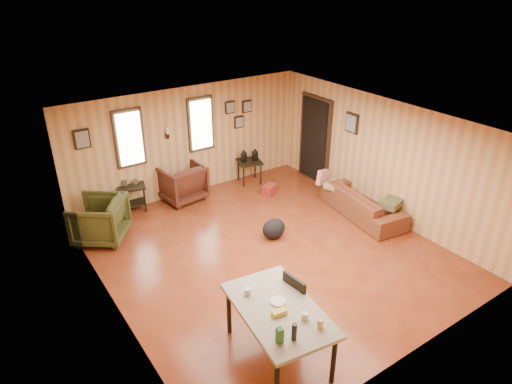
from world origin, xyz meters
The scene contains 11 objects.
room centered at (0.17, 0.27, 1.21)m, with size 5.54×6.04×2.44m.
sofa centered at (2.37, 0.00, 0.38)m, with size 1.94×0.57×0.76m, color brown.
recliner_brown centered at (-0.35, 2.76, 0.45)m, with size 0.87×0.81×0.89m, color #462015.
recliner_green centered at (-2.33, 2.13, 0.46)m, with size 0.88×0.83×0.91m, color #393E1C.
end_table centered at (-1.41, 2.93, 0.39)m, with size 0.66×0.62×0.69m.
side_table centered at (1.36, 2.66, 0.57)m, with size 0.65×0.65×0.84m.
cooler centered at (1.37, 1.87, 0.12)m, with size 0.38×0.33×0.23m.
backpack centered at (0.36, 0.34, 0.20)m, with size 0.55×0.47×0.40m.
sofa_pillows centered at (2.34, 0.14, 0.51)m, with size 0.87×1.83×0.37m.
dining_table centered at (-1.32, -2.04, 0.73)m, with size 1.13×1.67×1.02m.
dining_chair centered at (-1.00, -1.82, 0.53)m, with size 0.47×0.47×0.95m.
Camera 1 is at (-4.06, -5.54, 4.66)m, focal length 32.00 mm.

